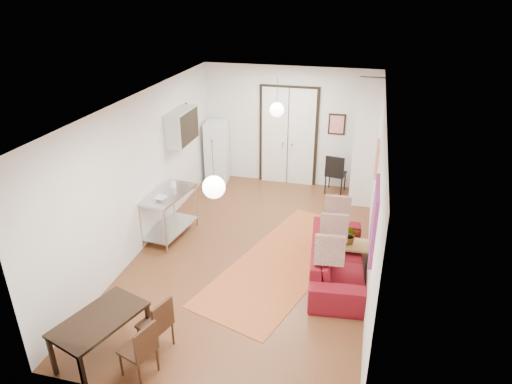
% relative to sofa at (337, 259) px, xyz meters
% --- Properties ---
extents(floor, '(7.00, 7.00, 0.00)m').
position_rel_sofa_xyz_m(floor, '(-1.58, 0.32, -0.34)').
color(floor, brown).
rests_on(floor, ground).
extents(ceiling, '(4.20, 7.00, 0.02)m').
position_rel_sofa_xyz_m(ceiling, '(-1.58, 0.32, 2.56)').
color(ceiling, silver).
rests_on(ceiling, wall_back).
extents(wall_back, '(4.20, 0.02, 2.90)m').
position_rel_sofa_xyz_m(wall_back, '(-1.58, 3.82, 1.11)').
color(wall_back, white).
rests_on(wall_back, floor).
extents(wall_front, '(4.20, 0.02, 2.90)m').
position_rel_sofa_xyz_m(wall_front, '(-1.58, -3.18, 1.11)').
color(wall_front, white).
rests_on(wall_front, floor).
extents(wall_left, '(0.02, 7.00, 2.90)m').
position_rel_sofa_xyz_m(wall_left, '(-3.68, 0.32, 1.11)').
color(wall_left, white).
rests_on(wall_left, floor).
extents(wall_right, '(0.02, 7.00, 2.90)m').
position_rel_sofa_xyz_m(wall_right, '(0.52, 0.32, 1.11)').
color(wall_right, white).
rests_on(wall_right, floor).
extents(double_doors, '(1.44, 0.06, 2.50)m').
position_rel_sofa_xyz_m(double_doors, '(-1.58, 3.77, 0.86)').
color(double_doors, white).
rests_on(double_doors, wall_back).
extents(stub_partition, '(0.50, 0.10, 2.90)m').
position_rel_sofa_xyz_m(stub_partition, '(0.27, 2.87, 1.11)').
color(stub_partition, white).
rests_on(stub_partition, floor).
extents(wall_cabinet, '(0.35, 1.00, 0.70)m').
position_rel_sofa_xyz_m(wall_cabinet, '(-3.50, 1.82, 1.56)').
color(wall_cabinet, silver).
rests_on(wall_cabinet, wall_left).
extents(painting_popart, '(0.05, 1.00, 1.00)m').
position_rel_sofa_xyz_m(painting_popart, '(0.49, -0.93, 1.31)').
color(painting_popart, red).
rests_on(painting_popart, wall_right).
extents(painting_abstract, '(0.05, 0.50, 0.60)m').
position_rel_sofa_xyz_m(painting_abstract, '(0.49, 1.12, 1.46)').
color(painting_abstract, beige).
rests_on(painting_abstract, wall_right).
extents(poster_back, '(0.40, 0.03, 0.50)m').
position_rel_sofa_xyz_m(poster_back, '(-0.43, 3.79, 1.26)').
color(poster_back, red).
rests_on(poster_back, wall_back).
extents(print_left, '(0.03, 0.44, 0.54)m').
position_rel_sofa_xyz_m(print_left, '(-3.65, 2.32, 1.61)').
color(print_left, '#A66E45').
rests_on(print_left, wall_left).
extents(pendant_back, '(0.30, 0.30, 0.80)m').
position_rel_sofa_xyz_m(pendant_back, '(-1.58, 2.32, 1.91)').
color(pendant_back, white).
rests_on(pendant_back, ceiling).
extents(pendant_front, '(0.30, 0.30, 0.80)m').
position_rel_sofa_xyz_m(pendant_front, '(-1.58, -1.68, 1.91)').
color(pendant_front, white).
rests_on(pendant_front, ceiling).
extents(kilim_rug, '(2.65, 4.25, 0.01)m').
position_rel_sofa_xyz_m(kilim_rug, '(-0.95, 0.20, -0.33)').
color(kilim_rug, '#C06630').
rests_on(kilim_rug, floor).
extents(sofa, '(1.12, 2.38, 0.67)m').
position_rel_sofa_xyz_m(sofa, '(0.00, 0.00, 0.00)').
color(sofa, maroon).
rests_on(sofa, floor).
extents(coffee_table, '(0.85, 0.50, 0.37)m').
position_rel_sofa_xyz_m(coffee_table, '(0.17, 0.50, -0.01)').
color(coffee_table, tan).
rests_on(coffee_table, floor).
extents(potted_plant, '(0.30, 0.34, 0.36)m').
position_rel_sofa_xyz_m(potted_plant, '(0.17, 0.50, 0.22)').
color(potted_plant, '#327032').
rests_on(potted_plant, coffee_table).
extents(kitchen_counter, '(0.79, 1.33, 0.96)m').
position_rel_sofa_xyz_m(kitchen_counter, '(-3.33, 0.54, 0.29)').
color(kitchen_counter, '#B2B4B7').
rests_on(kitchen_counter, floor).
extents(bowl, '(0.26, 0.26, 0.06)m').
position_rel_sofa_xyz_m(bowl, '(-3.33, 0.24, 0.65)').
color(bowl, beige).
rests_on(bowl, kitchen_counter).
extents(soap_bottle, '(0.11, 0.11, 0.20)m').
position_rel_sofa_xyz_m(soap_bottle, '(-3.33, 0.79, 0.72)').
color(soap_bottle, teal).
rests_on(soap_bottle, kitchen_counter).
extents(fridge, '(0.60, 0.60, 1.54)m').
position_rel_sofa_xyz_m(fridge, '(-3.33, 3.47, 0.43)').
color(fridge, silver).
rests_on(fridge, floor).
extents(dining_table, '(1.03, 1.36, 0.67)m').
position_rel_sofa_xyz_m(dining_table, '(-2.89, -2.69, 0.25)').
color(dining_table, black).
rests_on(dining_table, floor).
extents(dining_chair_near, '(0.49, 0.60, 0.83)m').
position_rel_sofa_xyz_m(dining_chair_near, '(-2.29, -2.26, 0.14)').
color(dining_chair_near, '#392112').
rests_on(dining_chair_near, floor).
extents(dining_chair_far, '(0.49, 0.60, 0.83)m').
position_rel_sofa_xyz_m(dining_chair_far, '(-2.29, -2.75, 0.14)').
color(dining_chair_far, '#392112').
rests_on(dining_chair_far, floor).
extents(black_side_chair, '(0.51, 0.51, 0.98)m').
position_rel_sofa_xyz_m(black_side_chair, '(-0.34, 3.56, 0.24)').
color(black_side_chair, black).
rests_on(black_side_chair, floor).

